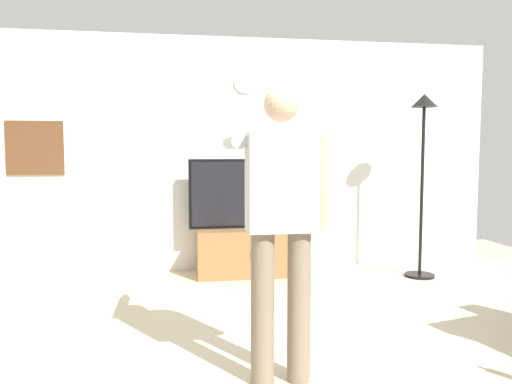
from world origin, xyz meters
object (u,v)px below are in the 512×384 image
Objects in this scene: framed_picture at (35,148)px; person_standing_nearer_lamp at (281,217)px; television at (248,194)px; wall_clock at (245,82)px; tv_stand at (249,251)px; floor_lamp at (423,147)px.

person_standing_nearer_lamp is (2.14, -2.90, -0.42)m from framed_picture.
person_standing_nearer_lamp reaches higher than framed_picture.
wall_clock is (-0.00, 0.24, 1.28)m from television.
wall_clock is at bearing 86.36° from person_standing_nearer_lamp.
television is 5.14× the size of wall_clock.
person_standing_nearer_lamp is at bearing -53.62° from framed_picture.
wall_clock reaches higher than person_standing_nearer_lamp.
wall_clock is at bearing 90.00° from tv_stand.
floor_lamp is at bearing -20.67° from wall_clock.
floor_lamp is (1.86, -0.46, 0.52)m from television.
floor_lamp is 3.03m from person_standing_nearer_lamp.
television is (0.00, 0.05, 0.65)m from tv_stand.
framed_picture is 4.24m from floor_lamp.
framed_picture is (-2.32, 0.00, -0.76)m from wall_clock.
television is 0.66× the size of floor_lamp.
person_standing_nearer_lamp is (-0.18, -2.65, 0.09)m from television.
person_standing_nearer_lamp reaches higher than television.
television is at bearing -6.11° from framed_picture.
wall_clock is 0.13× the size of floor_lamp.
person_standing_nearer_lamp is (-0.18, -2.61, 0.74)m from tv_stand.
tv_stand is 4.50× the size of wall_clock.
television is 2.39m from framed_picture.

